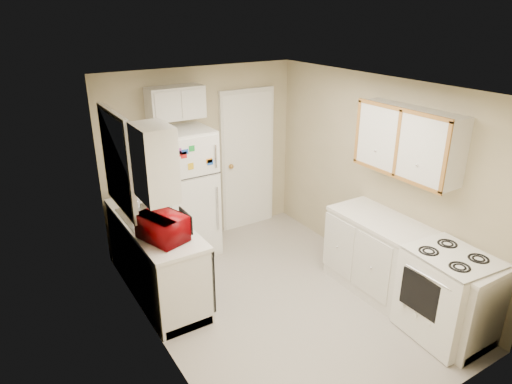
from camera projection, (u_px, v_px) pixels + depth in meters
floor at (279, 299)px, 5.22m from camera, size 3.80×3.80×0.00m
ceiling at (284, 87)px, 4.31m from camera, size 3.80×3.80×0.00m
wall_left at (153, 236)px, 4.08m from camera, size 3.80×3.80×0.00m
wall_right at (377, 178)px, 5.45m from camera, size 3.80×3.80×0.00m
wall_back at (202, 156)px, 6.26m from camera, size 2.80×2.80×0.00m
wall_front at (432, 293)px, 3.27m from camera, size 2.80×2.80×0.00m
left_counter at (156, 256)px, 5.22m from camera, size 0.60×1.80×0.90m
dishwasher at (202, 270)px, 4.87m from camera, size 0.03×0.58×0.72m
sink at (148, 219)px, 5.18m from camera, size 0.54×0.74×0.16m
microwave at (163, 226)px, 4.60m from camera, size 0.56×0.42×0.33m
soap_bottle at (134, 200)px, 5.35m from camera, size 0.10×0.10×0.21m
window_blinds at (118, 161)px, 4.77m from camera, size 0.10×0.98×1.08m
upper_cabinet_left at (155, 163)px, 4.10m from camera, size 0.30×0.45×0.70m
refrigerator at (185, 192)px, 5.96m from camera, size 0.70×0.68×1.70m
cabinet_over_fridge at (175, 103)px, 5.64m from camera, size 0.70×0.30×0.40m
interior_door at (248, 161)px, 6.64m from camera, size 0.86×0.06×2.08m
right_counter at (405, 270)px, 4.96m from camera, size 0.60×2.00×0.90m
stove at (446, 295)px, 4.49m from camera, size 0.68×0.81×0.93m
upper_cabinet_right at (408, 141)px, 4.75m from camera, size 0.30×1.20×0.70m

